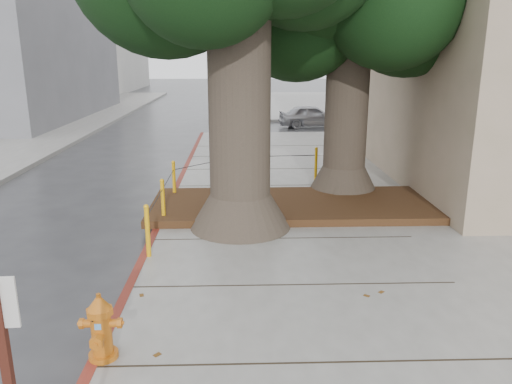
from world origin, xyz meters
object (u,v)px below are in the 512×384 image
Objects in this scene: car_red at (381,110)px; fire_hydrant at (101,327)px; car_dark at (24,113)px; car_silver at (312,116)px.

fire_hydrant is at bearing 162.04° from car_red.
fire_hydrant is 23.39m from car_red.
fire_hydrant is 22.57m from car_dark.
car_dark is (-14.50, 0.67, 0.12)m from car_silver.
car_silver is 14.51m from car_dark.
car_red reaches higher than car_silver.
car_dark reaches higher than car_silver.
car_red is 0.86× the size of car_dark.
car_dark is at bearing 114.45° from fire_hydrant.
car_dark reaches higher than car_red.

